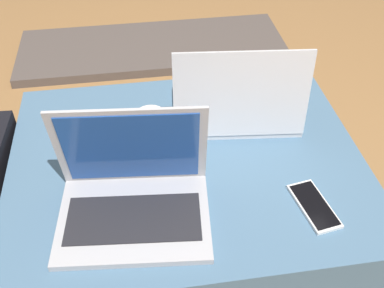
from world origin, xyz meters
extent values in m
plane|color=#9E7042|center=(0.00, 0.00, 0.00)|extent=(14.00, 14.00, 0.00)
cube|color=#2A3D4E|center=(0.00, 0.00, 0.03)|extent=(0.86, 0.69, 0.05)
cube|color=slate|center=(0.00, 0.00, 0.25)|extent=(0.90, 0.72, 0.41)
cube|color=#B7B7BC|center=(-0.14, -0.18, 0.46)|extent=(0.35, 0.27, 0.02)
cube|color=#232328|center=(-0.14, -0.19, 0.47)|extent=(0.30, 0.16, 0.00)
cube|color=#B7B7BC|center=(-0.13, -0.08, 0.59)|extent=(0.34, 0.08, 0.24)
cube|color=#1E4799|center=(-0.13, -0.09, 0.59)|extent=(0.30, 0.07, 0.21)
cube|color=silver|center=(0.16, 0.17, 0.46)|extent=(0.36, 0.27, 0.02)
cube|color=#232328|center=(0.16, 0.18, 0.47)|extent=(0.31, 0.16, 0.00)
cube|color=silver|center=(0.15, 0.06, 0.59)|extent=(0.34, 0.07, 0.24)
cube|color=white|center=(0.15, 0.07, 0.59)|extent=(0.31, 0.06, 0.21)
cube|color=white|center=(0.27, -0.20, 0.46)|extent=(0.09, 0.16, 0.01)
cube|color=black|center=(0.27, -0.20, 0.47)|extent=(0.08, 0.14, 0.00)
cylinder|color=white|center=(-0.08, 0.08, 0.50)|extent=(0.08, 0.08, 0.09)
torus|color=white|center=(-0.04, 0.08, 0.50)|extent=(0.07, 0.01, 0.07)
cube|color=#564C47|center=(0.00, 1.32, 0.02)|extent=(1.40, 0.50, 0.04)
camera|label=1|loc=(-0.11, -0.82, 1.25)|focal=42.00mm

